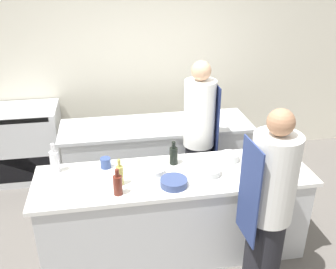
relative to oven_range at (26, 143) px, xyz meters
name	(u,v)px	position (x,y,z in m)	size (l,w,h in m)	color
ground_plane	(174,247)	(1.68, -1.75, -0.49)	(16.00, 16.00, 0.00)	#605B56
wall_back	(146,63)	(1.68, 0.38, 0.91)	(8.00, 0.06, 2.80)	silver
prep_counter	(174,212)	(1.68, -1.75, -0.05)	(2.60, 0.76, 0.88)	silver
pass_counter	(157,156)	(1.68, -0.56, -0.05)	(2.32, 0.72, 0.88)	silver
oven_range	(26,143)	(0.00, 0.00, 0.00)	(0.92, 0.66, 0.98)	silver
chef_at_prep_near	(268,210)	(2.33, -2.40, 0.38)	(0.39, 0.37, 1.74)	black
chef_at_stove	(199,138)	(2.09, -1.04, 0.40)	(0.36, 0.34, 1.77)	black
bottle_olive_oil	(174,155)	(1.71, -1.55, 0.49)	(0.08, 0.08, 0.24)	black
bottle_vinegar	(118,184)	(1.14, -1.98, 0.49)	(0.08, 0.08, 0.24)	#5B2319
bottle_wine	(273,169)	(2.56, -1.95, 0.47)	(0.07, 0.07, 0.20)	#2D5175
bottle_cooking_oil	(55,161)	(0.58, -1.50, 0.51)	(0.08, 0.08, 0.29)	silver
bottle_sauce	(120,175)	(1.17, -1.83, 0.49)	(0.07, 0.07, 0.25)	#B2A84C
bowl_mixing_large	(230,157)	(2.27, -1.58, 0.43)	(0.19, 0.19, 0.08)	#B7BABC
bowl_prep_small	(208,171)	(1.99, -1.80, 0.42)	(0.23, 0.23, 0.06)	#B7BABC
bowl_ceramic_blue	(174,182)	(1.64, -1.93, 0.42)	(0.24, 0.24, 0.07)	navy
bowl_wooden_salad	(156,171)	(1.51, -1.70, 0.42)	(0.17, 0.17, 0.05)	#B7BABC
cup	(106,163)	(1.05, -1.51, 0.44)	(0.10, 0.10, 0.10)	#33477F
cutting_board	(63,187)	(0.67, -1.80, 0.40)	(0.40, 0.27, 0.01)	white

